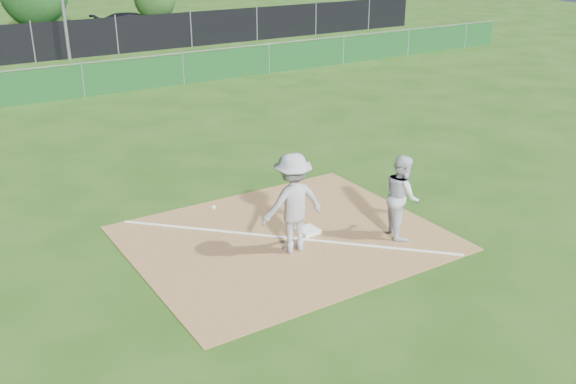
% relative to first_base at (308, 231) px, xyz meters
% --- Properties ---
extents(ground, '(90.00, 90.00, 0.00)m').
position_rel_first_base_xyz_m(ground, '(-0.52, 9.05, -0.06)').
color(ground, '#1E430E').
rests_on(ground, ground).
extents(infield_dirt, '(6.00, 5.00, 0.02)m').
position_rel_first_base_xyz_m(infield_dirt, '(-0.52, 0.05, -0.05)').
color(infield_dirt, olive).
rests_on(infield_dirt, ground).
extents(foul_line, '(5.01, 5.01, 0.01)m').
position_rel_first_base_xyz_m(foul_line, '(-0.52, 0.05, -0.04)').
color(foul_line, white).
rests_on(foul_line, infield_dirt).
extents(green_fence, '(44.00, 0.05, 1.20)m').
position_rel_first_base_xyz_m(green_fence, '(-0.52, 14.05, 0.54)').
color(green_fence, '#103E17').
rests_on(green_fence, ground).
extents(black_fence, '(46.00, 0.04, 1.80)m').
position_rel_first_base_xyz_m(black_fence, '(-0.52, 22.05, 0.84)').
color(black_fence, black).
rests_on(black_fence, ground).
extents(parking_lot, '(46.00, 9.00, 0.01)m').
position_rel_first_base_xyz_m(parking_lot, '(-0.52, 27.05, -0.06)').
color(parking_lot, black).
rests_on(parking_lot, ground).
extents(first_base, '(0.42, 0.42, 0.08)m').
position_rel_first_base_xyz_m(first_base, '(0.00, 0.00, 0.00)').
color(first_base, white).
rests_on(first_base, infield_dirt).
extents(play_at_first, '(2.25, 0.80, 1.96)m').
position_rel_first_base_xyz_m(play_at_first, '(-0.67, -0.46, 0.94)').
color(play_at_first, '#B2B2B4').
rests_on(play_at_first, infield_dirt).
extents(runner, '(0.92, 1.02, 1.71)m').
position_rel_first_base_xyz_m(runner, '(1.54, -1.05, 0.79)').
color(runner, silver).
rests_on(runner, ground).
extents(car_right, '(4.90, 2.30, 1.38)m').
position_rel_first_base_xyz_m(car_right, '(6.10, 26.70, 0.64)').
color(car_right, black).
rests_on(car_right, parking_lot).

